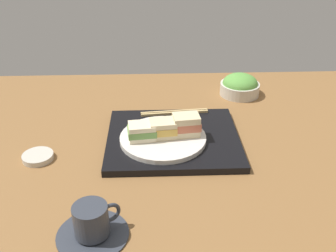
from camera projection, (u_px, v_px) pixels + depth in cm
name	position (u px, v px, depth cm)	size (l,w,h in cm)	color
ground_plane	(163.00, 147.00, 110.71)	(140.00, 100.00, 3.00)	brown
serving_tray	(173.00, 139.00, 109.31)	(36.05, 31.64, 1.89)	black
sandwich_plate	(164.00, 138.00, 106.76)	(23.22, 23.22, 1.30)	silver
sandwich_near	(186.00, 125.00, 106.07)	(7.87, 6.05, 5.70)	beige
sandwich_middle	(164.00, 129.00, 105.28)	(7.56, 6.25, 4.71)	beige
sandwich_far	(142.00, 131.00, 104.32)	(7.93, 6.11, 4.39)	beige
salad_bowl	(240.00, 86.00, 135.53)	(13.33, 13.33, 7.35)	beige
chopsticks_pair	(174.00, 112.00, 120.57)	(20.48, 3.58, 0.70)	tan
coffee_cup	(92.00, 224.00, 77.81)	(14.51, 14.51, 7.34)	#333842
small_sauce_dish	(38.00, 157.00, 102.28)	(7.93, 7.93, 1.46)	beige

